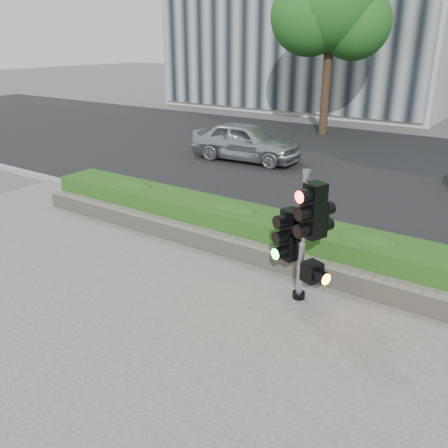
% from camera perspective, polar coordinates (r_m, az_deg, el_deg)
% --- Properties ---
extents(ground, '(120.00, 120.00, 0.00)m').
position_cam_1_polar(ground, '(7.27, -2.11, -10.75)').
color(ground, '#51514C').
rests_on(ground, ground).
extents(sidewalk, '(16.00, 11.00, 0.03)m').
position_cam_1_polar(sidewalk, '(5.87, -17.89, -20.86)').
color(sidewalk, '#9E9389').
rests_on(sidewalk, ground).
extents(road, '(60.00, 13.00, 0.02)m').
position_cam_1_polar(road, '(15.85, 20.15, 5.96)').
color(road, black).
rests_on(road, ground).
extents(curb, '(60.00, 0.25, 0.12)m').
position_cam_1_polar(curb, '(9.66, 9.12, -2.13)').
color(curb, gray).
rests_on(curb, ground).
extents(stone_wall, '(12.00, 0.32, 0.34)m').
position_cam_1_polar(stone_wall, '(8.58, 5.49, -4.02)').
color(stone_wall, gray).
rests_on(stone_wall, sidewalk).
extents(hedge, '(12.00, 1.00, 0.68)m').
position_cam_1_polar(hedge, '(9.04, 7.56, -1.58)').
color(hedge, '#418D2B').
rests_on(hedge, sidewalk).
extents(tree_left, '(4.61, 4.03, 7.34)m').
position_cam_1_polar(tree_left, '(21.18, 12.87, 24.06)').
color(tree_left, black).
rests_on(tree_left, ground).
extents(traffic_signal, '(0.78, 0.65, 2.09)m').
position_cam_1_polar(traffic_signal, '(7.21, 9.81, -0.77)').
color(traffic_signal, black).
rests_on(traffic_signal, sidewalk).
extents(car_silver, '(3.85, 1.77, 1.28)m').
position_cam_1_polar(car_silver, '(16.14, 2.66, 9.87)').
color(car_silver, '#A8ABAF').
rests_on(car_silver, road).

